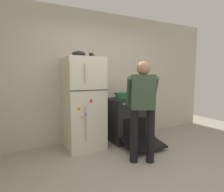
# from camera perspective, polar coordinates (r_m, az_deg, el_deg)

# --- Properties ---
(ground) EXTENTS (8.00, 8.00, 0.00)m
(ground) POSITION_cam_1_polar(r_m,az_deg,el_deg) (2.76, 12.75, -24.02)
(ground) COLOR #9E9384
(kitchen_wall_back) EXTENTS (6.00, 0.10, 2.70)m
(kitchen_wall_back) POSITION_cam_1_polar(r_m,az_deg,el_deg) (4.08, -4.62, 5.73)
(kitchen_wall_back) COLOR beige
(kitchen_wall_back) RESTS_ON ground
(refrigerator) EXTENTS (0.68, 0.72, 1.71)m
(refrigerator) POSITION_cam_1_polar(r_m,az_deg,el_deg) (3.61, -8.57, -2.24)
(refrigerator) COLOR silver
(refrigerator) RESTS_ON ground
(stove_range) EXTENTS (0.76, 1.21, 0.91)m
(stove_range) POSITION_cam_1_polar(r_m,az_deg,el_deg) (4.07, 4.53, -7.18)
(stove_range) COLOR black
(stove_range) RESTS_ON ground
(person_cook) EXTENTS (0.62, 0.64, 1.60)m
(person_cook) POSITION_cam_1_polar(r_m,az_deg,el_deg) (3.00, 9.24, -2.18)
(person_cook) COLOR black
(person_cook) RESTS_ON ground
(red_pot) EXTENTS (0.35, 0.25, 0.13)m
(red_pot) POSITION_cam_1_polar(r_m,az_deg,el_deg) (3.87, 2.83, 0.12)
(red_pot) COLOR #236638
(red_pot) RESTS_ON stove_range
(coffee_mug) EXTENTS (0.11, 0.08, 0.10)m
(coffee_mug) POSITION_cam_1_polar(r_m,az_deg,el_deg) (3.70, -6.31, 12.07)
(coffee_mug) COLOR black
(coffee_mug) RESTS_ON refrigerator
(mixing_bowl) EXTENTS (0.25, 0.25, 0.11)m
(mixing_bowl) POSITION_cam_1_polar(r_m,az_deg,el_deg) (3.57, -10.06, 12.36)
(mixing_bowl) COLOR black
(mixing_bowl) RESTS_ON refrigerator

